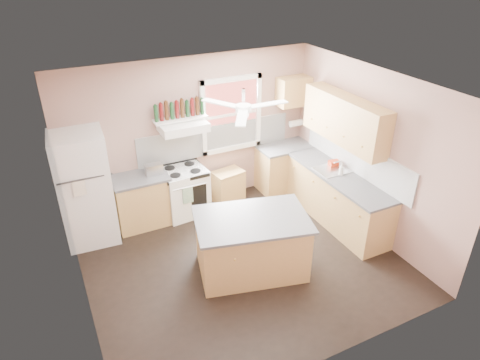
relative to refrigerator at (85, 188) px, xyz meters
name	(u,v)px	position (x,y,z in m)	size (l,w,h in m)	color
floor	(243,261)	(1.92, -1.66, -0.92)	(4.50, 4.50, 0.00)	black
ceiling	(244,89)	(1.92, -1.66, 1.78)	(4.50, 4.50, 0.00)	white
wall_back	(191,134)	(1.92, 0.36, 0.43)	(4.50, 0.05, 2.70)	#947064
wall_right	(371,153)	(4.19, -1.66, 0.43)	(0.05, 4.00, 2.70)	#947064
wall_left	(70,227)	(-0.36, -1.66, 0.43)	(0.05, 4.00, 2.70)	#947064
backsplash_back	(216,139)	(2.37, 0.33, 0.25)	(2.90, 0.03, 0.55)	white
backsplash_right	(356,157)	(4.15, -1.36, 0.25)	(0.03, 2.60, 0.55)	white
window_view	(231,114)	(2.67, 0.32, 0.68)	(1.00, 0.02, 1.20)	maroon
window_frame	(232,115)	(2.67, 0.30, 0.68)	(1.16, 0.07, 1.36)	white
refrigerator	(85,188)	(0.00, 0.00, 0.00)	(0.78, 0.76, 1.84)	white
base_cabinet_left	(142,201)	(0.86, 0.04, -0.49)	(0.90, 0.60, 0.86)	#AF8949
counter_left	(139,178)	(0.86, 0.04, -0.04)	(0.92, 0.62, 0.04)	#4C4C4E
toaster	(154,169)	(1.11, 0.03, 0.07)	(0.28, 0.16, 0.18)	silver
stove	(184,191)	(1.61, 0.04, -0.49)	(0.75, 0.64, 0.86)	white
range_hood	(183,127)	(1.69, 0.09, 0.70)	(0.78, 0.50, 0.14)	white
bottle_shelf	(180,119)	(1.69, 0.21, 0.80)	(0.90, 0.26, 0.03)	white
cart	(228,187)	(2.49, 0.09, -0.65)	(0.55, 0.37, 0.55)	#AF8949
base_cabinet_corner	(284,168)	(3.67, 0.04, -0.49)	(1.00, 0.60, 0.86)	#AF8949
base_cabinet_right	(337,199)	(3.87, -1.36, -0.49)	(0.60, 2.20, 0.86)	#AF8949
counter_corner	(285,147)	(3.67, 0.04, -0.04)	(1.02, 0.62, 0.04)	#4C4C4E
counter_right	(339,176)	(3.86, -1.36, -0.04)	(0.62, 2.22, 0.04)	#4C4C4E
sink	(332,170)	(3.86, -1.16, -0.03)	(0.55, 0.45, 0.03)	silver
faucet	(340,164)	(4.02, -1.16, 0.05)	(0.03, 0.03, 0.14)	silver
upper_cabinet_right	(345,120)	(4.00, -1.16, 0.86)	(0.33, 1.80, 0.76)	#AF8949
upper_cabinet_corner	(294,91)	(3.87, 0.17, 0.98)	(0.60, 0.33, 0.52)	#AF8949
paper_towel	(296,123)	(3.99, 0.20, 0.33)	(0.12, 0.12, 0.26)	white
island	(251,245)	(1.96, -1.86, -0.49)	(1.50, 0.95, 0.86)	#AF8949
island_top	(252,220)	(1.96, -1.86, -0.04)	(1.59, 1.04, 0.04)	#4C4C4E
ceiling_fan_hub	(243,108)	(1.92, -1.66, 1.53)	(0.20, 0.20, 0.08)	white
soap_bottle	(341,169)	(3.87, -1.38, 0.09)	(0.08, 0.08, 0.21)	silver
red_caddy	(334,163)	(3.98, -1.05, 0.03)	(0.18, 0.12, 0.10)	#B92D0F
wine_bottles	(180,109)	(1.69, 0.21, 0.96)	(0.86, 0.06, 0.31)	#143819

